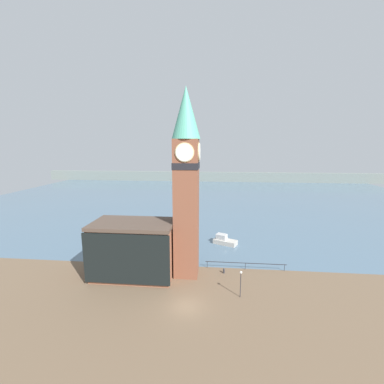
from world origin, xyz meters
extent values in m
plane|color=brown|center=(0.00, 0.00, 0.00)|extent=(160.00, 160.00, 0.00)
cube|color=slate|center=(0.00, 70.39, 0.00)|extent=(160.00, 120.00, 0.00)
cube|color=slate|center=(0.00, 110.39, 2.50)|extent=(180.00, 3.00, 5.00)
cube|color=#232328|center=(7.99, 10.14, 1.05)|extent=(12.38, 0.08, 0.08)
cylinder|color=#232328|center=(2.10, 10.14, 0.53)|extent=(0.07, 0.07, 1.05)
cylinder|color=#232328|center=(7.99, 10.14, 0.53)|extent=(0.07, 0.07, 1.05)
cylinder|color=#232328|center=(13.89, 10.14, 0.53)|extent=(0.07, 0.07, 1.05)
cube|color=brown|center=(-0.90, 7.94, 9.91)|extent=(3.41, 3.41, 19.81)
cube|color=black|center=(-0.90, 7.94, 16.18)|extent=(3.53, 3.53, 0.90)
cylinder|color=tan|center=(-0.90, 6.18, 18.05)|extent=(2.57, 0.12, 2.57)
cylinder|color=silver|center=(-0.90, 6.10, 18.05)|extent=(2.33, 0.12, 2.33)
cylinder|color=tan|center=(0.86, 7.94, 18.05)|extent=(0.12, 2.57, 2.57)
cylinder|color=silver|center=(0.95, 7.94, 18.05)|extent=(0.12, 2.33, 2.33)
cone|color=#51A88E|center=(-0.90, 7.94, 23.28)|extent=(3.92, 3.92, 6.93)
cube|color=#935B42|center=(-8.54, 6.94, 3.81)|extent=(11.35, 6.32, 7.61)
cube|color=#4C3D33|center=(-8.54, 6.94, 7.86)|extent=(11.75, 6.72, 0.50)
cube|color=black|center=(-8.54, 3.63, 3.96)|extent=(11.85, 0.30, 7.00)
cube|color=#B7B2A8|center=(5.25, 20.39, 0.44)|extent=(4.89, 3.70, 0.88)
cube|color=#B2B2B2|center=(4.52, 20.73, 1.38)|extent=(2.37, 2.11, 1.00)
cylinder|color=#2D2D33|center=(4.66, 8.67, 0.30)|extent=(0.29, 0.29, 0.60)
sphere|color=#2D2D33|center=(4.66, 8.67, 0.60)|extent=(0.31, 0.31, 0.31)
cylinder|color=#2D2D33|center=(6.56, 2.62, 1.63)|extent=(0.10, 0.10, 3.25)
sphere|color=silver|center=(6.56, 2.62, 3.35)|extent=(0.32, 0.32, 0.32)
camera|label=1|loc=(3.29, -27.47, 18.90)|focal=24.00mm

